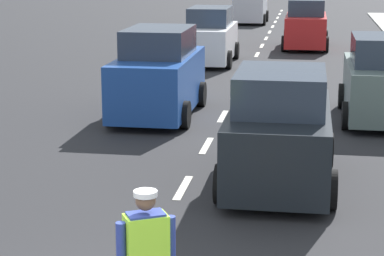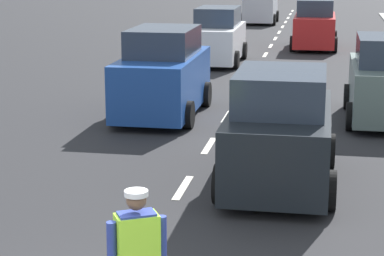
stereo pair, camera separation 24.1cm
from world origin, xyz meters
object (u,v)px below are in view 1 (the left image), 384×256
car_outgoing_ahead (280,132)px  car_oncoming_lead (159,75)px  car_oncoming_second (210,37)px  car_parked_far (384,81)px  road_worker (148,255)px  car_outgoing_far (306,25)px  car_oncoming_third (250,5)px

car_outgoing_ahead → car_oncoming_lead: car_oncoming_lead is taller
car_oncoming_second → car_outgoing_ahead: bearing=-77.4°
car_outgoing_ahead → car_parked_far: size_ratio=1.01×
car_oncoming_second → car_oncoming_lead: size_ratio=0.99×
road_worker → car_outgoing_far: car_outgoing_far is taller
car_oncoming_third → car_outgoing_far: 12.01m
car_parked_far → car_outgoing_far: 14.38m
road_worker → car_oncoming_second: (-2.14, 20.50, 0.06)m
car_oncoming_second → car_oncoming_lead: 9.44m
car_parked_far → car_oncoming_third: size_ratio=0.98×
road_worker → car_oncoming_third: 37.24m
road_worker → car_oncoming_third: (-1.98, 37.18, 0.12)m
car_oncoming_third → car_outgoing_far: bearing=-73.5°
car_oncoming_lead → car_oncoming_second: bearing=89.7°
car_parked_far → car_oncoming_second: bearing=122.0°
car_oncoming_second → car_outgoing_ahead: car_oncoming_second is taller
car_outgoing_ahead → car_oncoming_third: 31.66m
car_outgoing_ahead → car_oncoming_lead: 6.33m
car_parked_far → car_outgoing_far: (-2.09, 14.22, 0.01)m
car_oncoming_third → car_outgoing_far: (3.42, -11.51, -0.05)m
car_oncoming_second → road_worker: bearing=-84.0°
road_worker → car_outgoing_ahead: 5.80m
road_worker → car_outgoing_ahead: size_ratio=0.41×
car_outgoing_ahead → car_outgoing_far: size_ratio=0.95×
car_outgoing_ahead → car_oncoming_third: bearing=95.7°
car_oncoming_second → car_outgoing_ahead: size_ratio=1.06×
car_outgoing_ahead → car_parked_far: car_parked_far is taller
car_oncoming_second → car_outgoing_far: (3.57, 5.18, 0.02)m
car_outgoing_ahead → car_oncoming_lead: bearing=122.0°
road_worker → car_outgoing_ahead: car_outgoing_ahead is taller
road_worker → car_oncoming_lead: size_ratio=0.39×
car_outgoing_far → car_oncoming_second: bearing=-124.6°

